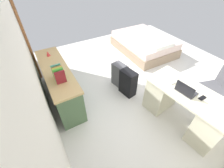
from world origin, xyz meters
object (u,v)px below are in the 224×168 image
(cell_phone_near_laptop, at_px, (202,98))
(figurine_small, at_px, (48,54))
(bed, at_px, (144,44))
(suitcase_spare_grey, at_px, (120,75))
(credenza, at_px, (60,84))
(computer_mouse, at_px, (173,83))
(desk, at_px, (184,107))
(suitcase_black, at_px, (128,83))
(laptop, at_px, (186,90))
(office_chair, at_px, (216,91))

(cell_phone_near_laptop, bearing_deg, figurine_small, 34.74)
(bed, relative_size, cell_phone_near_laptop, 14.10)
(figurine_small, bearing_deg, suitcase_spare_grey, -121.41)
(credenza, distance_m, computer_mouse, 2.23)
(desk, xyz_separation_m, figurine_small, (2.27, 1.77, 0.45))
(desk, height_order, credenza, credenza)
(credenza, height_order, suitcase_black, credenza)
(bed, bearing_deg, figurine_small, 94.50)
(laptop, bearing_deg, suitcase_spare_grey, 13.77)
(office_chair, bearing_deg, bed, -6.55)
(desk, distance_m, credenza, 2.47)
(desk, height_order, cell_phone_near_laptop, cell_phone_near_laptop)
(credenza, bearing_deg, suitcase_spare_grey, -101.47)
(computer_mouse, bearing_deg, desk, -171.83)
(cell_phone_near_laptop, bearing_deg, bed, -23.87)
(credenza, bearing_deg, laptop, -135.24)
(credenza, relative_size, bed, 0.94)
(suitcase_black, height_order, figurine_small, figurine_small)
(suitcase_black, xyz_separation_m, figurine_small, (1.15, 1.33, 0.54))
(office_chair, relative_size, suitcase_black, 1.56)
(figurine_small, bearing_deg, office_chair, -131.73)
(bed, distance_m, suitcase_spare_grey, 1.89)
(credenza, relative_size, suitcase_spare_grey, 3.15)
(computer_mouse, bearing_deg, suitcase_spare_grey, 10.45)
(suitcase_spare_grey, distance_m, computer_mouse, 1.30)
(credenza, distance_m, bed, 3.00)
(suitcase_black, bearing_deg, cell_phone_near_laptop, -168.94)
(credenza, bearing_deg, desk, -134.46)
(bed, distance_m, laptop, 2.80)
(desk, distance_m, computer_mouse, 0.49)
(desk, xyz_separation_m, computer_mouse, (0.31, 0.08, 0.37))
(suitcase_black, bearing_deg, figurine_small, 39.54)
(bed, relative_size, laptop, 5.74)
(office_chair, bearing_deg, desk, 86.42)
(office_chair, bearing_deg, figurine_small, 48.27)
(suitcase_spare_grey, bearing_deg, cell_phone_near_laptop, -173.36)
(office_chair, xyz_separation_m, laptop, (0.10, 0.93, 0.38))
(computer_mouse, distance_m, figurine_small, 2.59)
(suitcase_spare_grey, bearing_deg, office_chair, -149.70)
(office_chair, height_order, cell_phone_near_laptop, office_chair)
(bed, xyz_separation_m, computer_mouse, (-2.19, 1.22, 0.52))
(credenza, bearing_deg, cell_phone_near_laptop, -136.49)
(suitcase_black, height_order, computer_mouse, computer_mouse)
(office_chair, distance_m, computer_mouse, 1.05)
(office_chair, xyz_separation_m, credenza, (1.78, 2.61, -0.02))
(desk, bearing_deg, suitcase_black, 21.39)
(office_chair, bearing_deg, cell_phone_near_laptop, 98.87)
(laptop, bearing_deg, office_chair, -96.02)
(office_chair, relative_size, credenza, 0.52)
(computer_mouse, bearing_deg, suitcase_black, 16.95)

